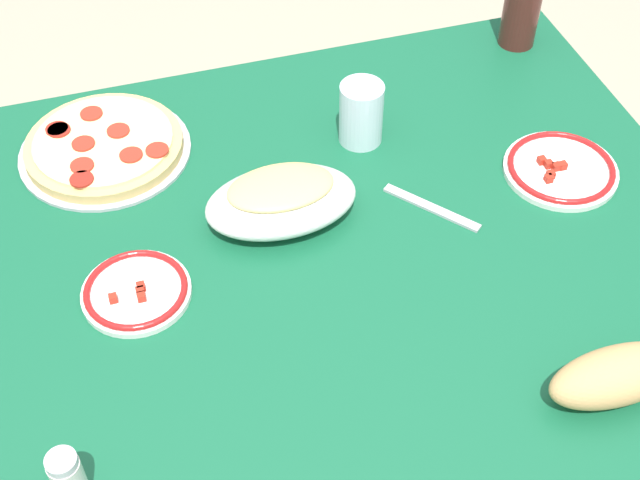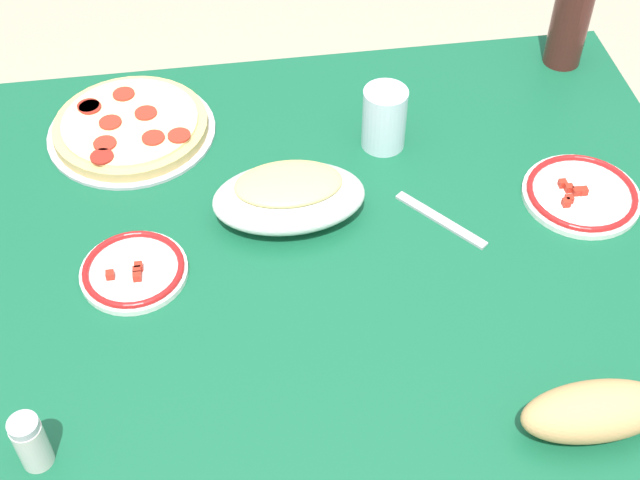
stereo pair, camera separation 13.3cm
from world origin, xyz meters
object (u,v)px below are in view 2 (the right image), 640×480
Objects in this scene: baked_pasta_dish at (289,195)px; spice_shaker at (31,442)px; dining_table at (320,302)px; bread_loaf at (595,411)px; side_plate_near at (581,194)px; side_plate_far at (134,271)px; water_glass at (384,118)px; pepperoni_pizza at (131,127)px.

baked_pasta_dish is 0.53m from spice_shaker.
bread_loaf is (-0.30, 0.35, 0.15)m from dining_table.
side_plate_near is 0.72m from side_plate_far.
water_glass reaches higher than bread_loaf.
side_plate_near is 2.18× the size of spice_shaker.
side_plate_far is 0.68m from bread_loaf.
water_glass is at bearing -141.23° from baked_pasta_dish.
spice_shaker is (0.37, 0.38, 0.00)m from baked_pasta_dish.
baked_pasta_dish is 0.47m from side_plate_near.
baked_pasta_dish reaches higher than pepperoni_pizza.
side_plate_near is 0.91m from spice_shaker.
bread_loaf is at bearing 126.97° from baked_pasta_dish.
bread_loaf is at bearing 71.51° from side_plate_near.
water_glass is at bearing -31.80° from side_plate_near.
dining_table is at bearing -49.64° from bread_loaf.
dining_table is 0.46m from side_plate_near.
bread_loaf is (-0.15, 0.59, -0.02)m from water_glass.
dining_table is 0.31m from side_plate_far.
side_plate_near is 0.98× the size of bread_loaf.
water_glass reaches higher than dining_table.
side_plate_far is (0.42, 0.24, -0.05)m from water_glass.
side_plate_near is 0.43m from bread_loaf.
dining_table is 0.49m from bread_loaf.
pepperoni_pizza reaches higher than dining_table.
side_plate_far is at bearing 20.70° from baked_pasta_dish.
water_glass is 0.49m from side_plate_far.
side_plate_near is at bearing -108.49° from bread_loaf.
baked_pasta_dish is at bearing -69.09° from dining_table.
water_glass is at bearing -135.91° from spice_shaker.
spice_shaker is at bearing 36.11° from dining_table.
pepperoni_pizza is at bearing -49.50° from bread_loaf.
side_plate_far is (0.71, 0.06, 0.00)m from side_plate_near.
spice_shaker is at bearing 44.09° from water_glass.
dining_table is 4.32× the size of pepperoni_pizza.
baked_pasta_dish is at bearing -53.03° from bread_loaf.
pepperoni_pizza is at bearing -49.36° from dining_table.
baked_pasta_dish is 0.26m from side_plate_far.
water_glass is 0.61m from bread_loaf.
bread_loaf reaches higher than pepperoni_pizza.
pepperoni_pizza is 0.89m from bread_loaf.
dining_table is 0.52m from spice_shaker.
dining_table is 7.80× the size of side_plate_far.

